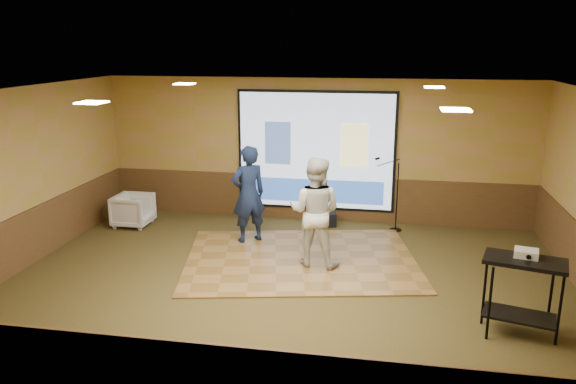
% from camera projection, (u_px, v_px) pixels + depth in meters
% --- Properties ---
extents(ground, '(9.00, 9.00, 0.00)m').
position_uv_depth(ground, '(286.00, 285.00, 8.83)').
color(ground, '#303819').
rests_on(ground, ground).
extents(room_shell, '(9.04, 7.04, 3.02)m').
position_uv_depth(room_shell, '(286.00, 154.00, 8.29)').
color(room_shell, '#AE8548').
rests_on(room_shell, ground).
extents(wainscot_back, '(9.00, 0.04, 0.95)m').
position_uv_depth(wainscot_back, '(315.00, 198.00, 12.01)').
color(wainscot_back, '#4B3219').
rests_on(wainscot_back, ground).
extents(wainscot_left, '(0.04, 7.00, 0.95)m').
position_uv_depth(wainscot_left, '(26.00, 240.00, 9.47)').
color(wainscot_left, '#4B3219').
rests_on(wainscot_left, ground).
extents(projector_screen, '(3.32, 0.06, 2.52)m').
position_uv_depth(projector_screen, '(316.00, 152.00, 11.71)').
color(projector_screen, black).
rests_on(projector_screen, room_shell).
extents(downlight_nw, '(0.32, 0.32, 0.02)m').
position_uv_depth(downlight_nw, '(184.00, 84.00, 10.14)').
color(downlight_nw, '#FFEDBF').
rests_on(downlight_nw, room_shell).
extents(downlight_ne, '(0.32, 0.32, 0.02)m').
position_uv_depth(downlight_ne, '(434.00, 87.00, 9.40)').
color(downlight_ne, '#FFEDBF').
rests_on(downlight_ne, room_shell).
extents(downlight_sw, '(0.32, 0.32, 0.02)m').
position_uv_depth(downlight_sw, '(92.00, 103.00, 7.01)').
color(downlight_sw, '#FFEDBF').
rests_on(downlight_sw, room_shell).
extents(downlight_se, '(0.32, 0.32, 0.02)m').
position_uv_depth(downlight_se, '(456.00, 110.00, 6.26)').
color(downlight_se, '#FFEDBF').
rests_on(downlight_se, room_shell).
extents(dance_floor, '(4.51, 3.77, 0.03)m').
position_uv_depth(dance_floor, '(301.00, 259.00, 9.85)').
color(dance_floor, olive).
rests_on(dance_floor, ground).
extents(player_left, '(0.80, 0.75, 1.84)m').
position_uv_depth(player_left, '(248.00, 194.00, 10.49)').
color(player_left, '#152141').
rests_on(player_left, dance_floor).
extents(player_right, '(1.00, 0.83, 1.86)m').
position_uv_depth(player_right, '(315.00, 212.00, 9.37)').
color(player_right, beige).
rests_on(player_right, dance_floor).
extents(av_table, '(0.99, 0.52, 1.05)m').
position_uv_depth(av_table, '(523.00, 281.00, 7.16)').
color(av_table, black).
rests_on(av_table, ground).
extents(projector, '(0.34, 0.30, 0.10)m').
position_uv_depth(projector, '(526.00, 253.00, 7.16)').
color(projector, silver).
rests_on(projector, av_table).
extents(mic_stand, '(0.59, 0.24, 1.51)m').
position_uv_depth(mic_stand, '(394.00, 207.00, 11.29)').
color(mic_stand, black).
rests_on(mic_stand, ground).
extents(banquet_chair, '(0.75, 0.73, 0.67)m').
position_uv_depth(banquet_chair, '(133.00, 210.00, 11.60)').
color(banquet_chair, gray).
rests_on(banquet_chair, ground).
extents(duffel_bag, '(0.50, 0.39, 0.28)m').
position_uv_depth(duffel_bag, '(325.00, 219.00, 11.65)').
color(duffel_bag, black).
rests_on(duffel_bag, ground).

